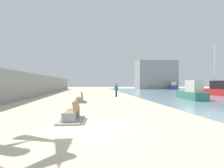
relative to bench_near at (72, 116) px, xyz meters
The scene contains 9 objects.
ground_plane 16.78m from the bench_near, 87.25° to the left, with size 120.00×120.00×0.00m, color beige.
seawall 18.09m from the bench_near, 111.78° to the left, with size 0.80×64.00×3.06m, color gray.
bench_near is the anchor object (origin of this frame).
bench_far 8.36m from the bench_near, 90.82° to the left, with size 1.11×2.10×0.98m.
person_walking 15.16m from the bench_near, 73.61° to the left, with size 0.51×0.26×1.76m.
boat_distant 48.76m from the bench_near, 58.67° to the left, with size 4.44×7.12×7.60m.
boat_mid_bay 25.01m from the bench_near, 38.39° to the left, with size 3.09×6.50×7.52m.
boat_far_right 15.34m from the bench_near, 38.90° to the left, with size 2.07×5.44×2.11m.
harbor_building 49.67m from the bench_near, 64.71° to the left, with size 12.00×6.00×8.66m, color gray.
Camera 1 is at (0.08, -7.49, 1.82)m, focal length 28.59 mm.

